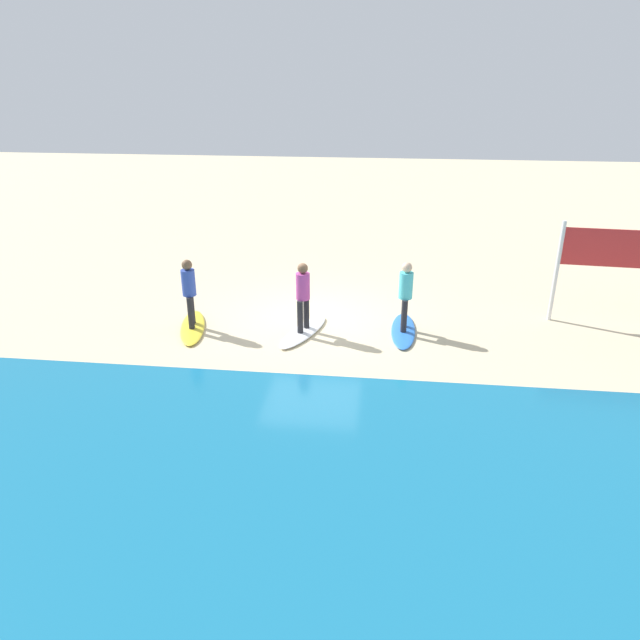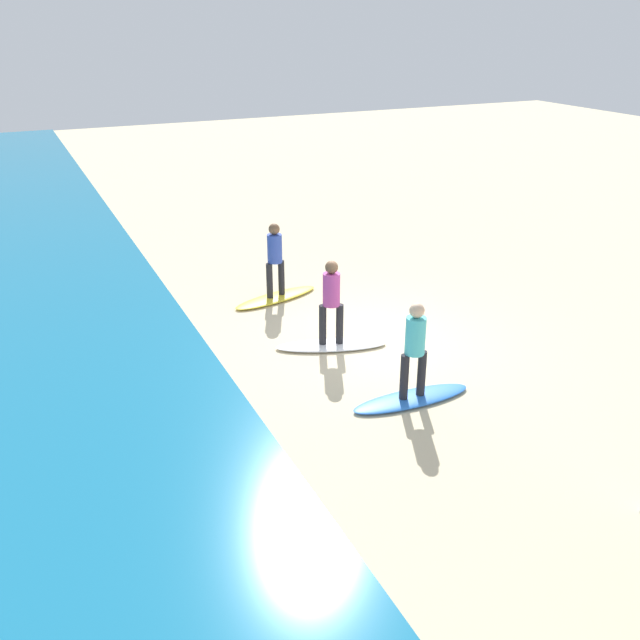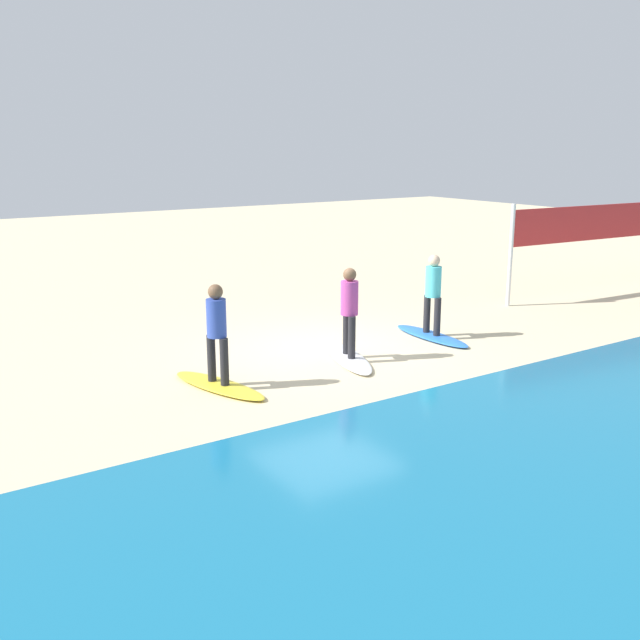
# 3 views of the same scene
# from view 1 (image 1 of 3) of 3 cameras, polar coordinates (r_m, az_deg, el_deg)

# --- Properties ---
(ground_plane) EXTENTS (60.00, 60.00, 0.00)m
(ground_plane) POSITION_cam_1_polar(r_m,az_deg,el_deg) (14.54, -0.80, 0.09)
(ground_plane) COLOR beige
(surfboard_blue) EXTENTS (0.61, 2.11, 0.09)m
(surfboard_blue) POSITION_cam_1_polar(r_m,az_deg,el_deg) (13.92, 8.15, -1.03)
(surfboard_blue) COLOR blue
(surfboard_blue) RESTS_ON ground
(surfer_blue) EXTENTS (0.32, 0.46, 1.64)m
(surfer_blue) POSITION_cam_1_polar(r_m,az_deg,el_deg) (13.55, 8.38, 2.80)
(surfer_blue) COLOR #232328
(surfer_blue) RESTS_ON surfboard_blue
(surfboard_white) EXTENTS (1.21, 2.17, 0.09)m
(surfboard_white) POSITION_cam_1_polar(r_m,az_deg,el_deg) (13.73, -1.63, -1.14)
(surfboard_white) COLOR white
(surfboard_white) RESTS_ON ground
(surfer_white) EXTENTS (0.32, 0.44, 1.64)m
(surfer_white) POSITION_cam_1_polar(r_m,az_deg,el_deg) (13.36, -1.68, 2.74)
(surfer_white) COLOR #232328
(surfer_white) RESTS_ON surfboard_white
(surfboard_yellow) EXTENTS (1.07, 2.17, 0.09)m
(surfboard_yellow) POSITION_cam_1_polar(r_m,az_deg,el_deg) (14.29, -12.36, -0.70)
(surfboard_yellow) COLOR yellow
(surfboard_yellow) RESTS_ON ground
(surfer_yellow) EXTENTS (0.32, 0.45, 1.64)m
(surfer_yellow) POSITION_cam_1_polar(r_m,az_deg,el_deg) (13.93, -12.70, 3.04)
(surfer_yellow) COLOR #232328
(surfer_yellow) RESTS_ON surfboard_yellow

